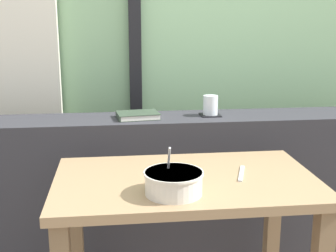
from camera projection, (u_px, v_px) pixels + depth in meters
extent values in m
cube|color=beige|center=(5.00, 27.00, 2.47)|extent=(0.56, 0.06, 2.50)
cube|color=black|center=(135.00, 17.00, 2.57)|extent=(0.07, 0.05, 2.60)
cube|color=#2D2D33|center=(170.00, 193.00, 2.35)|extent=(2.80, 0.29, 0.82)
cube|color=#826849|center=(76.00, 243.00, 1.98)|extent=(0.06, 0.06, 0.68)
cube|color=#826849|center=(272.00, 232.00, 2.08)|extent=(0.06, 0.06, 0.68)
cube|color=#997A56|center=(186.00, 182.00, 1.71)|extent=(0.99, 0.59, 0.03)
cube|color=black|center=(210.00, 115.00, 2.28)|extent=(0.10, 0.10, 0.00)
cylinder|color=white|center=(210.00, 105.00, 2.27)|extent=(0.07, 0.07, 0.10)
cylinder|color=#BC3D51|center=(210.00, 107.00, 2.27)|extent=(0.07, 0.07, 0.07)
cube|color=#334233|center=(138.00, 118.00, 2.23)|extent=(0.22, 0.17, 0.00)
cube|color=silver|center=(138.00, 115.00, 2.22)|extent=(0.21, 0.16, 0.02)
cube|color=#334233|center=(138.00, 113.00, 2.22)|extent=(0.22, 0.17, 0.00)
cube|color=#334233|center=(118.00, 116.00, 2.20)|extent=(0.02, 0.14, 0.03)
cylinder|color=silver|center=(174.00, 183.00, 1.54)|extent=(0.20, 0.20, 0.08)
cylinder|color=silver|center=(174.00, 173.00, 1.53)|extent=(0.21, 0.21, 0.01)
cylinder|color=brown|center=(174.00, 185.00, 1.54)|extent=(0.17, 0.17, 0.06)
cylinder|color=silver|center=(168.00, 164.00, 1.55)|extent=(0.01, 0.10, 0.15)
ellipsoid|color=silver|center=(168.00, 175.00, 1.58)|extent=(0.03, 0.05, 0.01)
cube|color=silver|center=(241.00, 173.00, 1.74)|extent=(0.07, 0.17, 0.01)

